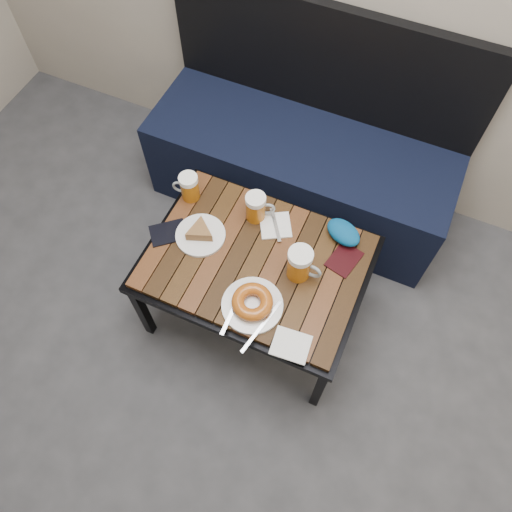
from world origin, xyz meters
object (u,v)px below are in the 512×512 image
at_px(plate_bagel, 252,303).
at_px(plate_pie, 200,233).
at_px(beer_mug_right, 300,264).
at_px(bench, 301,162).
at_px(beer_mug_left, 189,187).
at_px(knit_pouch, 343,232).
at_px(beer_mug_centre, 256,207).
at_px(passport_burgundy, 344,259).
at_px(cafe_table, 256,265).
at_px(passport_navy, 168,233).

bearing_deg(plate_bagel, plate_pie, 148.19).
relative_size(beer_mug_right, plate_bagel, 0.51).
bearing_deg(plate_bagel, bench, 98.56).
distance_m(beer_mug_left, knit_pouch, 0.63).
bearing_deg(knit_pouch, beer_mug_right, -113.74).
relative_size(beer_mug_centre, passport_burgundy, 0.95).
relative_size(cafe_table, passport_burgundy, 6.24).
xyz_separation_m(beer_mug_centre, passport_burgundy, (0.38, -0.04, -0.06)).
distance_m(beer_mug_centre, passport_navy, 0.36).
xyz_separation_m(cafe_table, plate_pie, (-0.24, 0.01, 0.07)).
distance_m(bench, beer_mug_centre, 0.56).
relative_size(beer_mug_centre, plate_pie, 0.66).
xyz_separation_m(plate_pie, knit_pouch, (0.50, 0.22, 0.01)).
xyz_separation_m(bench, beer_mug_right, (0.23, -0.66, 0.27)).
bearing_deg(passport_burgundy, bench, 137.81).
bearing_deg(knit_pouch, bench, 126.39).
height_order(beer_mug_left, beer_mug_right, beer_mug_right).
relative_size(beer_mug_centre, plate_bagel, 0.44).
bearing_deg(beer_mug_centre, beer_mug_left, 158.22).
bearing_deg(plate_pie, knit_pouch, 23.69).
bearing_deg(bench, knit_pouch, -53.61).
distance_m(cafe_table, beer_mug_centre, 0.22).
relative_size(cafe_table, plate_pie, 4.33).
distance_m(beer_mug_right, plate_bagel, 0.22).
xyz_separation_m(bench, passport_burgundy, (0.37, -0.54, 0.20)).
bearing_deg(knit_pouch, beer_mug_centre, -171.77).
distance_m(bench, passport_burgundy, 0.68).
height_order(beer_mug_left, passport_navy, beer_mug_left).
bearing_deg(cafe_table, beer_mug_left, 155.96).
bearing_deg(cafe_table, beer_mug_right, 3.76).
bearing_deg(plate_pie, beer_mug_right, 0.40).
bearing_deg(bench, beer_mug_left, -120.46).
bearing_deg(beer_mug_right, bench, 111.75).
xyz_separation_m(cafe_table, passport_burgundy, (0.30, 0.14, 0.05)).
bearing_deg(passport_navy, beer_mug_right, 54.13).
height_order(passport_navy, knit_pouch, knit_pouch).
xyz_separation_m(beer_mug_right, passport_burgundy, (0.14, 0.12, -0.07)).
bearing_deg(cafe_table, plate_bagel, -70.00).
bearing_deg(plate_bagel, knit_pouch, 64.13).
relative_size(cafe_table, plate_bagel, 2.90).
distance_m(cafe_table, beer_mug_left, 0.41).
relative_size(beer_mug_left, beer_mug_right, 0.83).
xyz_separation_m(plate_pie, plate_bagel, (0.30, -0.19, 0.00)).
height_order(bench, beer_mug_left, bench).
bearing_deg(knit_pouch, cafe_table, -139.11).
height_order(plate_pie, passport_navy, plate_pie).
bearing_deg(plate_pie, beer_mug_left, 128.98).
bearing_deg(passport_burgundy, beer_mug_left, -168.79).
height_order(bench, cafe_table, bench).
bearing_deg(passport_navy, passport_burgundy, 63.64).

